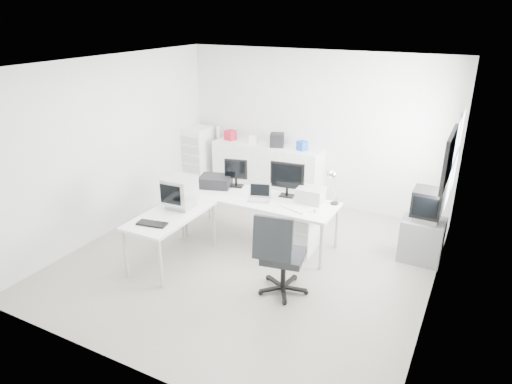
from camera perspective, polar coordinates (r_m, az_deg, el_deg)
The scene contains 30 objects.
floor at distance 6.82m, azimuth -0.78°, elevation -8.38°, with size 5.00×5.00×0.01m, color #B6B3A3.
ceiling at distance 5.92m, azimuth -0.93°, elevation 15.71°, with size 5.00×5.00×0.01m, color white.
back_wall at distance 8.42m, azimuth 7.31°, elevation 7.75°, with size 5.00×0.02×2.80m, color silver.
left_wall at distance 7.68m, azimuth -17.58°, elevation 5.50°, with size 0.02×5.00×2.80m, color silver.
right_wall at distance 5.57m, azimuth 22.42°, elevation -1.32°, with size 0.02×5.00×2.80m, color silver.
window at distance 6.65m, azimuth 23.67°, elevation 3.97°, with size 0.02×1.20×1.10m, color white, non-canonical shape.
wall_picture at distance 5.51m, azimuth 22.98°, elevation 3.89°, with size 0.04×0.90×0.60m, color black, non-canonical shape.
main_desk at distance 7.14m, azimuth 0.40°, elevation -3.49°, with size 2.40×0.80×0.75m, color white, non-canonical shape.
side_desk at distance 6.73m, azimuth -10.43°, elevation -5.57°, with size 0.70×1.40×0.75m, color white, non-canonical shape.
drawer_pedestal at distance 6.96m, azimuth 5.74°, elevation -5.02°, with size 0.40×0.50×0.60m, color white.
inkjet_printer at distance 7.43m, azimuth -5.08°, elevation 1.34°, with size 0.49×0.38×0.17m, color black.
lcd_monitor_small at distance 7.35m, azimuth -2.52°, elevation 2.41°, with size 0.37×0.21×0.47m, color black, non-canonical shape.
lcd_monitor_large at distance 6.96m, azimuth 3.92°, elevation 1.58°, with size 0.53×0.21×0.55m, color black, non-canonical shape.
laptop at distance 6.84m, azimuth 0.40°, elevation -0.25°, with size 0.32×0.33×0.21m, color #B7B7BA, non-canonical shape.
white_keyboard at distance 6.61m, azimuth 4.84°, elevation -2.09°, with size 0.44×0.14×0.02m, color white.
white_mouse at distance 6.55m, azimuth 7.43°, elevation -2.24°, with size 0.06×0.06×0.06m, color white.
laser_printer at distance 6.86m, azimuth 6.84°, elevation -0.35°, with size 0.39×0.33×0.22m, color #ABABAB.
desk_lamp at distance 6.77m, azimuth 9.91°, elevation 0.57°, with size 0.18×0.18×0.53m, color silver, non-canonical shape.
crt_monitor at distance 6.65m, azimuth -9.49°, elevation 0.03°, with size 0.42×0.42×0.49m, color #B7B7BA, non-canonical shape.
black_keyboard at distance 6.28m, azimuth -12.87°, elevation -3.89°, with size 0.41×0.16×0.03m, color black.
office_chair at distance 5.84m, azimuth 3.49°, elevation -7.50°, with size 0.67×0.67×1.15m, color #232628, non-canonical shape.
tv_cabinet at distance 7.09m, azimuth 20.00°, elevation -5.61°, with size 0.59×0.48×0.64m, color slate.
crt_tv at distance 6.87m, azimuth 20.58°, elevation -1.56°, with size 0.50×0.48×0.45m, color black, non-canonical shape.
sideboard at distance 8.75m, azimuth 1.38°, elevation 2.53°, with size 2.13×0.53×1.06m, color white.
clutter_box_a at distance 8.93m, azimuth -3.23°, elevation 7.11°, with size 0.19×0.17×0.19m, color #B1192C.
clutter_box_b at distance 8.70m, azimuth -0.37°, elevation 6.59°, with size 0.14×0.12×0.14m, color white.
clutter_box_c at distance 8.47m, azimuth 2.64°, elevation 6.51°, with size 0.25×0.23×0.25m, color black.
clutter_box_d at distance 8.30m, azimuth 5.78°, elevation 5.79°, with size 0.17×0.15×0.17m, color blue.
clutter_bottle at distance 9.11m, azimuth -4.74°, elevation 7.48°, with size 0.07×0.07×0.22m, color white.
filing_cabinet at distance 9.28m, azimuth -7.19°, elevation 4.19°, with size 0.44×0.53×1.27m, color white.
Camera 1 is at (2.80, -5.18, 3.45)m, focal length 32.00 mm.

